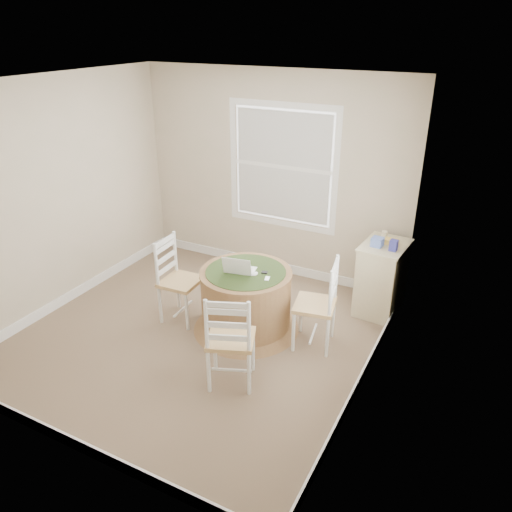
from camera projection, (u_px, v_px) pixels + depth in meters
The scene contains 14 objects.
room at pixel (216, 220), 4.91m from camera, with size 3.64×3.64×2.64m.
round_table at pixel (246, 298), 5.36m from camera, with size 1.16×1.16×0.70m.
chair_left at pixel (181, 281), 5.51m from camera, with size 0.42×0.40×0.95m, color white, non-canonical shape.
chair_near at pixel (231, 338), 4.52m from camera, with size 0.42×0.40×0.95m, color white, non-canonical shape.
chair_right at pixel (315, 304), 5.06m from camera, with size 0.42×0.40×0.95m, color white, non-canonical shape.
laptop at pixel (240, 269), 5.21m from camera, with size 0.35×0.32×0.21m.
mouse at pixel (255, 274), 5.16m from camera, with size 0.06×0.09×0.03m, color white.
phone at pixel (267, 279), 5.08m from camera, with size 0.04×0.09×0.02m, color #B7BABF.
keys at pixel (265, 273), 5.19m from camera, with size 0.06×0.05×0.03m, color black.
corner_chest at pixel (381, 278), 5.69m from camera, with size 0.52×0.66×0.84m.
tissue_box at pixel (376, 242), 5.44m from camera, with size 0.12×0.12×0.10m, color #5F7DDA.
box_yellow at pixel (392, 242), 5.50m from camera, with size 0.15×0.10×0.06m, color #EFC254.
box_blue at pixel (394, 246), 5.32m from camera, with size 0.08×0.08×0.12m, color #3739A5.
cup_cream at pixel (384, 235), 5.64m from camera, with size 0.07×0.07×0.09m, color beige.
Camera 1 is at (2.63, -3.73, 3.08)m, focal length 35.00 mm.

